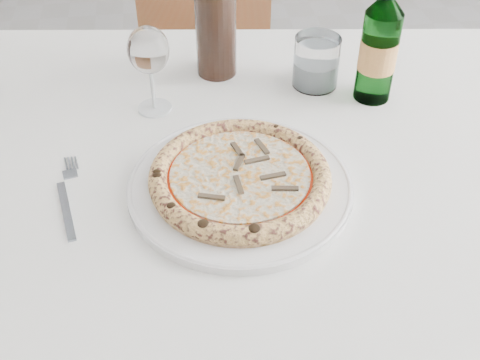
{
  "coord_description": "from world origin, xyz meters",
  "views": [
    {
      "loc": [
        -0.24,
        -0.6,
        1.38
      ],
      "look_at": [
        -0.14,
        0.08,
        0.78
      ],
      "focal_mm": 45.0,
      "sensor_mm": 36.0,
      "label": 1
    }
  ],
  "objects_px": {
    "dining_table": "(232,189)",
    "tumbler": "(316,65)",
    "chair_far": "(204,44)",
    "wine_bottle": "(215,8)",
    "pizza": "(240,177)",
    "beer_bottle": "(379,46)",
    "plate": "(240,185)",
    "wine_glass": "(149,52)"
  },
  "relations": [
    {
      "from": "dining_table",
      "to": "tumbler",
      "type": "bearing_deg",
      "value": 44.46
    },
    {
      "from": "chair_far",
      "to": "wine_bottle",
      "type": "relative_size",
      "value": 2.93
    },
    {
      "from": "pizza",
      "to": "tumbler",
      "type": "height_order",
      "value": "tumbler"
    },
    {
      "from": "pizza",
      "to": "beer_bottle",
      "type": "xyz_separation_m",
      "value": [
        0.28,
        0.22,
        0.08
      ]
    },
    {
      "from": "beer_bottle",
      "to": "wine_bottle",
      "type": "height_order",
      "value": "wine_bottle"
    },
    {
      "from": "wine_bottle",
      "to": "beer_bottle",
      "type": "bearing_deg",
      "value": -25.16
    },
    {
      "from": "pizza",
      "to": "wine_bottle",
      "type": "height_order",
      "value": "wine_bottle"
    },
    {
      "from": "beer_bottle",
      "to": "dining_table",
      "type": "bearing_deg",
      "value": -156.15
    },
    {
      "from": "dining_table",
      "to": "wine_bottle",
      "type": "relative_size",
      "value": 4.96
    },
    {
      "from": "tumbler",
      "to": "plate",
      "type": "bearing_deg",
      "value": -123.37
    },
    {
      "from": "pizza",
      "to": "tumbler",
      "type": "distance_m",
      "value": 0.34
    },
    {
      "from": "pizza",
      "to": "dining_table",
      "type": "bearing_deg",
      "value": 90.0
    },
    {
      "from": "plate",
      "to": "tumbler",
      "type": "height_order",
      "value": "tumbler"
    },
    {
      "from": "chair_far",
      "to": "tumbler",
      "type": "xyz_separation_m",
      "value": [
        0.16,
        -0.6,
        0.27
      ]
    },
    {
      "from": "plate",
      "to": "wine_bottle",
      "type": "xyz_separation_m",
      "value": [
        0.01,
        0.35,
        0.13
      ]
    },
    {
      "from": "plate",
      "to": "beer_bottle",
      "type": "height_order",
      "value": "beer_bottle"
    },
    {
      "from": "chair_far",
      "to": "wine_bottle",
      "type": "bearing_deg",
      "value": -91.96
    },
    {
      "from": "wine_glass",
      "to": "chair_far",
      "type": "bearing_deg",
      "value": 77.27
    },
    {
      "from": "dining_table",
      "to": "tumbler",
      "type": "xyz_separation_m",
      "value": [
        0.19,
        0.18,
        0.13
      ]
    },
    {
      "from": "pizza",
      "to": "beer_bottle",
      "type": "bearing_deg",
      "value": 38.57
    },
    {
      "from": "plate",
      "to": "tumbler",
      "type": "relative_size",
      "value": 3.58
    },
    {
      "from": "beer_bottle",
      "to": "wine_bottle",
      "type": "bearing_deg",
      "value": 154.84
    },
    {
      "from": "wine_glass",
      "to": "beer_bottle",
      "type": "height_order",
      "value": "beer_bottle"
    },
    {
      "from": "plate",
      "to": "wine_bottle",
      "type": "bearing_deg",
      "value": 89.19
    },
    {
      "from": "plate",
      "to": "tumbler",
      "type": "xyz_separation_m",
      "value": [
        0.19,
        0.28,
        0.03
      ]
    },
    {
      "from": "dining_table",
      "to": "pizza",
      "type": "height_order",
      "value": "pizza"
    },
    {
      "from": "chair_far",
      "to": "pizza",
      "type": "bearing_deg",
      "value": -91.5
    },
    {
      "from": "dining_table",
      "to": "pizza",
      "type": "bearing_deg",
      "value": -90.0
    },
    {
      "from": "dining_table",
      "to": "wine_bottle",
      "type": "height_order",
      "value": "wine_bottle"
    },
    {
      "from": "tumbler",
      "to": "wine_bottle",
      "type": "relative_size",
      "value": 0.31
    },
    {
      "from": "dining_table",
      "to": "wine_glass",
      "type": "bearing_deg",
      "value": 131.05
    },
    {
      "from": "plate",
      "to": "tumbler",
      "type": "bearing_deg",
      "value": 56.63
    },
    {
      "from": "plate",
      "to": "pizza",
      "type": "xyz_separation_m",
      "value": [
        -0.0,
        -0.0,
        0.02
      ]
    },
    {
      "from": "tumbler",
      "to": "beer_bottle",
      "type": "xyz_separation_m",
      "value": [
        0.1,
        -0.06,
        0.06
      ]
    },
    {
      "from": "plate",
      "to": "beer_bottle",
      "type": "relative_size",
      "value": 1.33
    },
    {
      "from": "chair_far",
      "to": "beer_bottle",
      "type": "distance_m",
      "value": 0.78
    },
    {
      "from": "plate",
      "to": "wine_bottle",
      "type": "distance_m",
      "value": 0.38
    },
    {
      "from": "wine_glass",
      "to": "beer_bottle",
      "type": "bearing_deg",
      "value": -2.35
    },
    {
      "from": "tumbler",
      "to": "wine_bottle",
      "type": "bearing_deg",
      "value": 158.46
    },
    {
      "from": "wine_glass",
      "to": "tumbler",
      "type": "bearing_deg",
      "value": 7.7
    },
    {
      "from": "plate",
      "to": "wine_bottle",
      "type": "height_order",
      "value": "wine_bottle"
    },
    {
      "from": "chair_far",
      "to": "plate",
      "type": "height_order",
      "value": "chair_far"
    }
  ]
}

